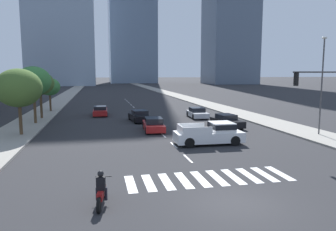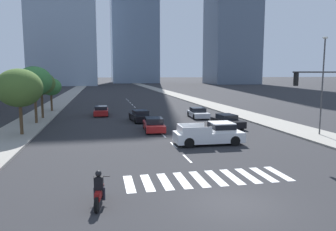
% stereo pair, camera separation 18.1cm
% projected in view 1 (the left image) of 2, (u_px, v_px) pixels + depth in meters
% --- Properties ---
extents(ground_plane, '(800.00, 800.00, 0.00)m').
position_uv_depth(ground_plane, '(235.00, 203.00, 13.46)').
color(ground_plane, '#28282B').
extents(sidewalk_east, '(4.00, 260.00, 0.15)m').
position_uv_depth(sidewalk_east, '(232.00, 111.00, 45.23)').
color(sidewalk_east, gray).
rests_on(sidewalk_east, ground).
extents(sidewalk_west, '(4.00, 260.00, 0.15)m').
position_uv_depth(sidewalk_west, '(38.00, 117.00, 39.80)').
color(sidewalk_west, gray).
rests_on(sidewalk_west, ground).
extents(crosswalk_near, '(8.55, 2.56, 0.01)m').
position_uv_depth(crosswalk_near, '(209.00, 178.00, 16.66)').
color(crosswalk_near, silver).
rests_on(crosswalk_near, ground).
extents(lane_divider_center, '(0.14, 50.00, 0.01)m').
position_uv_depth(lane_divider_center, '(140.00, 113.00, 43.79)').
color(lane_divider_center, silver).
rests_on(lane_divider_center, ground).
extents(motorcycle_lead, '(0.70, 2.13, 1.49)m').
position_uv_depth(motorcycle_lead, '(101.00, 191.00, 13.24)').
color(motorcycle_lead, black).
rests_on(motorcycle_lead, ground).
extents(pickup_truck, '(5.24, 2.19, 1.67)m').
position_uv_depth(pickup_truck, '(212.00, 134.00, 24.64)').
color(pickup_truck, silver).
rests_on(pickup_truck, ground).
extents(sedan_black_0, '(2.19, 4.56, 1.30)m').
position_uv_depth(sedan_black_0, '(139.00, 116.00, 36.25)').
color(sedan_black_0, black).
rests_on(sedan_black_0, ground).
extents(sedan_black_1, '(2.19, 4.52, 1.28)m').
position_uv_depth(sedan_black_1, '(227.00, 121.00, 32.44)').
color(sedan_black_1, black).
rests_on(sedan_black_1, ground).
extents(sedan_red_2, '(1.88, 4.33, 1.23)m').
position_uv_depth(sedan_red_2, '(100.00, 111.00, 41.27)').
color(sedan_red_2, maroon).
rests_on(sedan_red_2, ground).
extents(sedan_red_3, '(2.02, 4.58, 1.28)m').
position_uv_depth(sedan_red_3, '(153.00, 125.00, 30.30)').
color(sedan_red_3, maroon).
rests_on(sedan_red_3, ground).
extents(sedan_silver_4, '(2.03, 4.28, 1.23)m').
position_uv_depth(sedan_silver_4, '(197.00, 113.00, 39.28)').
color(sedan_silver_4, '#B7BABF').
rests_on(sedan_silver_4, ground).
extents(traffic_signal_near, '(5.30, 0.28, 5.73)m').
position_uv_depth(traffic_signal_near, '(333.00, 92.00, 21.83)').
color(traffic_signal_near, '#333335').
rests_on(traffic_signal_near, sidewalk_east).
extents(street_lamp_east, '(0.50, 0.24, 8.31)m').
position_uv_depth(street_lamp_east, '(322.00, 79.00, 27.39)').
color(street_lamp_east, '#3F3F42').
rests_on(street_lamp_east, sidewalk_east).
extents(street_tree_nearest, '(3.87, 3.87, 5.66)m').
position_uv_depth(street_tree_nearest, '(19.00, 88.00, 27.33)').
color(street_tree_nearest, '#4C3823').
rests_on(street_tree_nearest, sidewalk_west).
extents(street_tree_second, '(3.61, 3.61, 5.98)m').
position_uv_depth(street_tree_second, '(33.00, 81.00, 33.68)').
color(street_tree_second, '#4C3823').
rests_on(street_tree_second, sidewalk_west).
extents(street_tree_third, '(3.20, 3.20, 5.45)m').
position_uv_depth(street_tree_third, '(40.00, 83.00, 37.54)').
color(street_tree_third, '#4C3823').
rests_on(street_tree_third, sidewalk_west).
extents(street_tree_fourth, '(2.88, 2.88, 4.61)m').
position_uv_depth(street_tree_fourth, '(50.00, 87.00, 44.83)').
color(street_tree_fourth, '#4C3823').
rests_on(street_tree_fourth, sidewalk_west).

